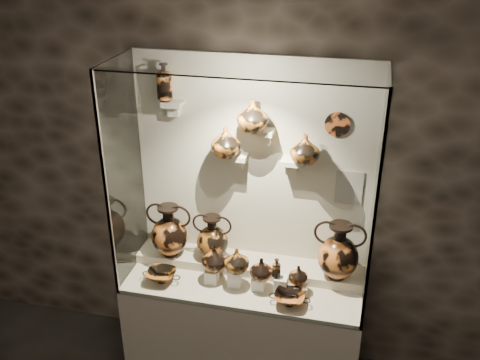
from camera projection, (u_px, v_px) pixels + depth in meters
name	position (u px, v px, depth m)	size (l,w,h in m)	color
wall_back	(254.00, 167.00, 3.79)	(5.00, 0.02, 3.20)	black
plinth	(243.00, 328.00, 4.03)	(1.70, 0.60, 0.80)	beige
front_tier	(243.00, 283.00, 3.85)	(1.68, 0.58, 0.03)	#BBAD91
rear_tier	(248.00, 266.00, 3.99)	(1.70, 0.25, 0.10)	#BBAD91
back_panel	(253.00, 167.00, 3.79)	(1.70, 0.03, 1.60)	beige
glass_front	(233.00, 207.00, 3.25)	(1.70, 0.01, 1.60)	white
glass_left	(124.00, 174.00, 3.69)	(0.01, 0.60, 1.60)	white
glass_right	(375.00, 200.00, 3.34)	(0.01, 0.60, 1.60)	white
glass_top	(244.00, 66.00, 3.17)	(1.70, 0.60, 0.01)	white
frame_post_left	(106.00, 192.00, 3.43)	(0.02, 0.02, 1.60)	gray
frame_post_right	(374.00, 222.00, 3.09)	(0.02, 0.02, 1.60)	gray
pedestal_a	(212.00, 276.00, 3.83)	(0.09, 0.09, 0.10)	silver
pedestal_b	(235.00, 277.00, 3.79)	(0.09, 0.09, 0.13)	silver
pedestal_c	(258.00, 283.00, 3.76)	(0.09, 0.09, 0.09)	silver
pedestal_d	(281.00, 284.00, 3.72)	(0.09, 0.09, 0.12)	silver
pedestal_e	(301.00, 289.00, 3.70)	(0.09, 0.09, 0.08)	silver
bracket_ul	(173.00, 104.00, 3.64)	(0.14, 0.12, 0.04)	beige
bracket_ca	(237.00, 157.00, 3.70)	(0.14, 0.12, 0.04)	beige
bracket_cb	(266.00, 132.00, 3.57)	(0.10, 0.12, 0.04)	beige
bracket_cc	(292.00, 162.00, 3.62)	(0.14, 0.12, 0.04)	beige
amphora_left	(169.00, 230.00, 3.96)	(0.33, 0.33, 0.41)	#B55C22
amphora_mid	(212.00, 237.00, 3.93)	(0.28, 0.28, 0.35)	#9A551B
amphora_right	(339.00, 251.00, 3.70)	(0.34, 0.34, 0.43)	#B55C22
jug_a	(214.00, 258.00, 3.77)	(0.18, 0.18, 0.19)	#B55C22
jug_b	(237.00, 260.00, 3.70)	(0.18, 0.18, 0.18)	#9A551B
jug_c	(261.00, 269.00, 3.69)	(0.16, 0.16, 0.17)	#B55C22
jug_e	(298.00, 275.00, 3.67)	(0.13, 0.13, 0.14)	#B55C22
lekythos_small	(277.00, 267.00, 3.66)	(0.07, 0.07, 0.16)	#9A551B
kylix_left	(161.00, 275.00, 3.83)	(0.27, 0.23, 0.11)	#9A551B
kylix_right	(290.00, 298.00, 3.60)	(0.27, 0.23, 0.11)	#B55C22
lekythos_tall	(164.00, 80.00, 3.57)	(0.11, 0.11, 0.29)	#B55C22
ovoid_vase_a	(226.00, 142.00, 3.62)	(0.20, 0.20, 0.21)	#9A551B
ovoid_vase_b	(253.00, 115.00, 3.49)	(0.21, 0.21, 0.22)	#9A551B
ovoid_vase_c	(305.00, 149.00, 3.51)	(0.20, 0.20, 0.21)	#9A551B
wall_plate	(337.00, 124.00, 3.49)	(0.17, 0.17, 0.02)	#C05625
info_placard	(349.00, 188.00, 3.67)	(0.19, 0.01, 0.25)	beige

